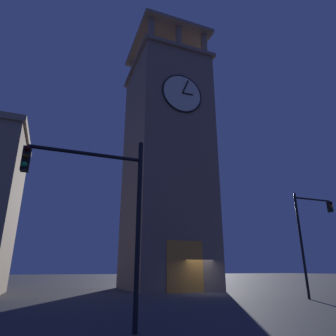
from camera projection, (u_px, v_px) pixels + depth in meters
name	position (u px, v px, depth m)	size (l,w,h in m)	color
ground_plane	(208.00, 294.00, 22.48)	(200.00, 200.00, 0.00)	#424247
clocktower	(166.00, 162.00, 30.93)	(8.01, 9.27, 29.31)	gray
traffic_signal_near	(310.00, 227.00, 19.91)	(3.31, 0.41, 6.72)	black
traffic_signal_far	(103.00, 198.00, 9.25)	(3.72, 0.41, 5.94)	black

